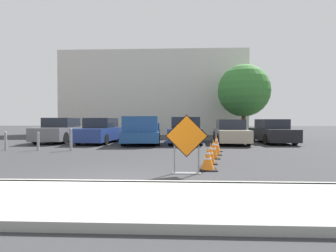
# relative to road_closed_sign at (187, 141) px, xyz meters

# --- Properties ---
(ground_plane) EXTENTS (96.00, 96.00, 0.00)m
(ground_plane) POSITION_rel_road_closed_sign_xyz_m (-1.78, 8.55, -0.86)
(ground_plane) COLOR #333335
(sidewalk_strip) EXTENTS (27.03, 2.22, 0.14)m
(sidewalk_strip) POSITION_rel_road_closed_sign_xyz_m (-1.78, -2.56, -0.79)
(sidewalk_strip) COLOR #999993
(sidewalk_strip) RESTS_ON ground_plane
(curb_lip) EXTENTS (27.03, 0.20, 0.14)m
(curb_lip) POSITION_rel_road_closed_sign_xyz_m (-1.78, -1.45, -0.79)
(curb_lip) COLOR #999993
(curb_lip) RESTS_ON ground_plane
(road_closed_sign) EXTENTS (1.12, 0.20, 1.56)m
(road_closed_sign) POSITION_rel_road_closed_sign_xyz_m (0.00, 0.00, 0.00)
(road_closed_sign) COLOR black
(road_closed_sign) RESTS_ON ground_plane
(traffic_cone_nearest) EXTENTS (0.50, 0.50, 0.65)m
(traffic_cone_nearest) POSITION_rel_road_closed_sign_xyz_m (0.61, 0.55, -0.55)
(traffic_cone_nearest) COLOR black
(traffic_cone_nearest) RESTS_ON ground_plane
(traffic_cone_second) EXTENTS (0.39, 0.39, 0.69)m
(traffic_cone_second) POSITION_rel_road_closed_sign_xyz_m (0.82, 1.59, -0.53)
(traffic_cone_second) COLOR black
(traffic_cone_second) RESTS_ON ground_plane
(traffic_cone_third) EXTENTS (0.45, 0.45, 0.72)m
(traffic_cone_third) POSITION_rel_road_closed_sign_xyz_m (1.06, 2.78, -0.51)
(traffic_cone_third) COLOR black
(traffic_cone_third) RESTS_ON ground_plane
(traffic_cone_fourth) EXTENTS (0.42, 0.42, 0.83)m
(traffic_cone_fourth) POSITION_rel_road_closed_sign_xyz_m (1.31, 3.79, -0.46)
(traffic_cone_fourth) COLOR black
(traffic_cone_fourth) RESTS_ON ground_plane
(traffic_cone_fifth) EXTENTS (0.48, 0.48, 0.72)m
(traffic_cone_fifth) POSITION_rel_road_closed_sign_xyz_m (1.49, 5.01, -0.51)
(traffic_cone_fifth) COLOR black
(traffic_cone_fifth) RESTS_ON ground_plane
(parked_car_nearest) EXTENTS (1.96, 4.46, 1.55)m
(parked_car_nearest) POSITION_rel_road_closed_sign_xyz_m (-7.74, 9.57, -0.14)
(parked_car_nearest) COLOR slate
(parked_car_nearest) RESTS_ON ground_plane
(parked_car_second) EXTENTS (2.03, 4.78, 1.54)m
(parked_car_second) POSITION_rel_road_closed_sign_xyz_m (-5.08, 9.27, -0.16)
(parked_car_second) COLOR navy
(parked_car_second) RESTS_ON ground_plane
(pickup_truck) EXTENTS (2.40, 5.48, 1.62)m
(pickup_truck) POSITION_rel_road_closed_sign_xyz_m (-2.40, 8.65, -0.13)
(pickup_truck) COLOR navy
(pickup_truck) RESTS_ON ground_plane
(parked_car_third) EXTENTS (2.13, 4.59, 1.59)m
(parked_car_third) POSITION_rel_road_closed_sign_xyz_m (0.23, 9.13, -0.13)
(parked_car_third) COLOR navy
(parked_car_third) RESTS_ON ground_plane
(parked_car_fourth) EXTENTS (1.97, 4.68, 1.45)m
(parked_car_fourth) POSITION_rel_road_closed_sign_xyz_m (2.89, 9.10, -0.19)
(parked_car_fourth) COLOR #A39984
(parked_car_fourth) RESTS_ON ground_plane
(parked_car_fifth) EXTENTS (1.83, 4.29, 1.46)m
(parked_car_fifth) POSITION_rel_road_closed_sign_xyz_m (5.55, 9.61, -0.19)
(parked_car_fifth) COLOR black
(parked_car_fifth) RESTS_ON ground_plane
(bollard_nearest) EXTENTS (0.12, 0.12, 1.03)m
(bollard_nearest) POSITION_rel_road_closed_sign_xyz_m (-5.19, 5.00, -0.32)
(bollard_nearest) COLOR gray
(bollard_nearest) RESTS_ON ground_plane
(bollard_second) EXTENTS (0.12, 0.12, 0.87)m
(bollard_second) POSITION_rel_road_closed_sign_xyz_m (-6.74, 5.00, -0.40)
(bollard_second) COLOR gray
(bollard_second) RESTS_ON ground_plane
(bollard_third) EXTENTS (0.12, 0.12, 0.88)m
(bollard_third) POSITION_rel_road_closed_sign_xyz_m (-8.29, 5.00, -0.40)
(bollard_third) COLOR gray
(bollard_third) RESTS_ON ground_plane
(building_facade_backdrop) EXTENTS (18.05, 5.00, 8.08)m
(building_facade_backdrop) POSITION_rel_road_closed_sign_xyz_m (-2.77, 20.16, 3.17)
(building_facade_backdrop) COLOR beige
(building_facade_backdrop) RESTS_ON ground_plane
(street_tree_behind_lot) EXTENTS (4.23, 4.23, 5.93)m
(street_tree_behind_lot) POSITION_rel_road_closed_sign_xyz_m (5.06, 14.79, 2.94)
(street_tree_behind_lot) COLOR #513823
(street_tree_behind_lot) RESTS_ON ground_plane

